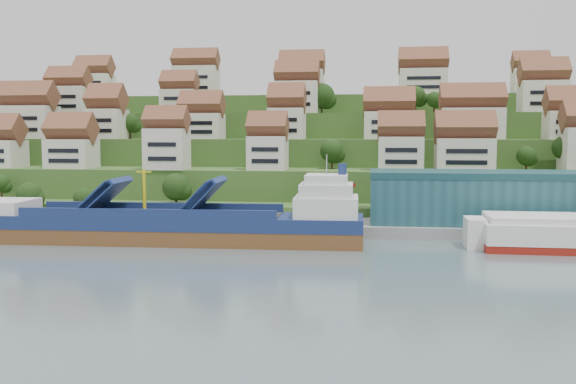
# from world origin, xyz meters

# --- Properties ---
(ground) EXTENTS (300.00, 300.00, 0.00)m
(ground) POSITION_xyz_m (0.00, 0.00, 0.00)
(ground) COLOR slate
(ground) RESTS_ON ground
(quay) EXTENTS (180.00, 14.00, 2.20)m
(quay) POSITION_xyz_m (20.00, 15.00, 1.10)
(quay) COLOR gray
(quay) RESTS_ON ground
(hillside) EXTENTS (260.00, 128.00, 31.00)m
(hillside) POSITION_xyz_m (0.00, 103.55, 10.66)
(hillside) COLOR #2D4C1E
(hillside) RESTS_ON ground
(hillside_village) EXTENTS (155.39, 64.00, 29.45)m
(hillside_village) POSITION_xyz_m (-0.79, 60.88, 24.26)
(hillside_village) COLOR beige
(hillside_village) RESTS_ON ground
(hillside_trees) EXTENTS (144.90, 62.48, 30.27)m
(hillside_trees) POSITION_xyz_m (-0.19, 47.31, 17.65)
(hillside_trees) COLOR #1F3B13
(hillside_trees) RESTS_ON ground
(warehouse) EXTENTS (60.00, 15.00, 10.00)m
(warehouse) POSITION_xyz_m (52.00, 17.00, 7.20)
(warehouse) COLOR #215059
(warehouse) RESTS_ON quay
(flagpole) EXTENTS (1.28, 0.16, 8.00)m
(flagpole) POSITION_xyz_m (18.11, 10.00, 6.88)
(flagpole) COLOR gray
(flagpole) RESTS_ON quay
(cargo_ship) EXTENTS (70.81, 13.24, 15.54)m
(cargo_ship) POSITION_xyz_m (-12.45, -0.44, 3.03)
(cargo_ship) COLOR brown
(cargo_ship) RESTS_ON ground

